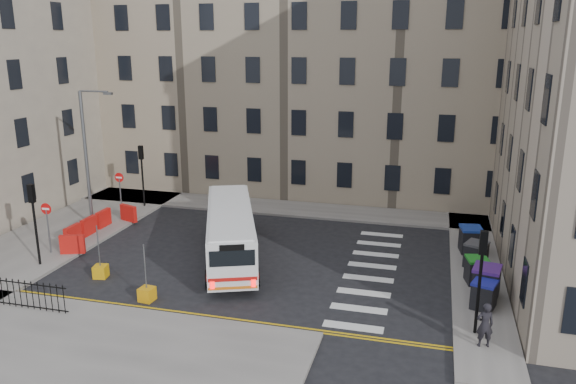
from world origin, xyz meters
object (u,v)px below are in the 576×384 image
at_px(bus, 230,231).
at_px(bollard_chevron, 147,294).
at_px(wheelie_bin_b, 486,282).
at_px(wheelie_bin_a, 484,294).
at_px(bollard_yellow, 101,271).
at_px(streetlamp, 86,157).
at_px(wheelie_bin_c, 477,270).
at_px(pedestrian, 485,325).
at_px(wheelie_bin_d, 476,254).
at_px(wheelie_bin_e, 470,239).

xyz_separation_m(bus, bollard_chevron, (-1.83, -5.45, -1.23)).
bearing_deg(wheelie_bin_b, wheelie_bin_a, -86.33).
bearing_deg(bollard_yellow, streetlamp, 126.30).
bearing_deg(wheelie_bin_c, pedestrian, -101.84).
xyz_separation_m(streetlamp, wheelie_bin_d, (21.96, -0.64, -3.57)).
distance_m(wheelie_bin_a, wheelie_bin_d, 4.58).
distance_m(pedestrian, bollard_yellow, 17.32).
xyz_separation_m(streetlamp, bollard_yellow, (4.66, -6.34, -4.04)).
distance_m(wheelie_bin_b, bollard_chevron, 14.68).
bearing_deg(wheelie_bin_b, bollard_yellow, -161.58).
relative_size(bus, bollard_chevron, 16.41).
height_order(wheelie_bin_e, bollard_chevron, wheelie_bin_e).
bearing_deg(bus, wheelie_bin_a, -34.05).
height_order(bus, pedestrian, bus).
xyz_separation_m(wheelie_bin_a, wheelie_bin_b, (0.14, 1.02, 0.12)).
relative_size(bus, wheelie_bin_a, 7.56).
xyz_separation_m(wheelie_bin_c, pedestrian, (-0.05, -5.75, 0.25)).
distance_m(streetlamp, bollard_yellow, 8.84).
xyz_separation_m(wheelie_bin_b, wheelie_bin_c, (-0.29, 1.51, -0.11)).
bearing_deg(pedestrian, bollard_yellow, -20.84).
height_order(wheelie_bin_e, bollard_yellow, wheelie_bin_e).
height_order(wheelie_bin_a, wheelie_bin_b, wheelie_bin_b).
bearing_deg(bollard_yellow, bus, 36.24).
bearing_deg(streetlamp, wheelie_bin_d, -1.67).
bearing_deg(wheelie_bin_b, pedestrian, -83.15).
height_order(wheelie_bin_a, wheelie_bin_d, wheelie_bin_d).
bearing_deg(streetlamp, wheelie_bin_a, -13.33).
height_order(bollard_yellow, bollard_chevron, same).
xyz_separation_m(wheelie_bin_d, bollard_yellow, (-17.30, -5.70, -0.47)).
height_order(wheelie_bin_c, bollard_yellow, wheelie_bin_c).
xyz_separation_m(streetlamp, wheelie_bin_c, (21.88, -2.69, -3.58)).
xyz_separation_m(bus, wheelie_bin_c, (12.05, -0.14, -0.78)).
bearing_deg(bus, wheelie_bin_e, -3.91).
bearing_deg(wheelie_bin_e, wheelie_bin_a, -95.93).
bearing_deg(pedestrian, bus, -40.02).
height_order(bus, wheelie_bin_b, bus).
distance_m(wheelie_bin_a, bollard_chevron, 14.31).
distance_m(wheelie_bin_a, wheelie_bin_b, 1.04).
bearing_deg(wheelie_bin_a, bollard_yellow, -157.89).
relative_size(pedestrian, bollard_chevron, 2.85).
relative_size(wheelie_bin_b, wheelie_bin_d, 1.06).
bearing_deg(wheelie_bin_a, wheelie_bin_b, 100.63).
xyz_separation_m(wheelie_bin_b, bollard_yellow, (-17.52, -2.14, -0.56)).
distance_m(bus, pedestrian, 13.38).
height_order(wheelie_bin_d, pedestrian, pedestrian).
relative_size(streetlamp, bollard_chevron, 13.57).
height_order(wheelie_bin_b, wheelie_bin_c, wheelie_bin_b).
bearing_deg(wheelie_bin_a, wheelie_bin_c, 111.90).
xyz_separation_m(wheelie_bin_a, wheelie_bin_e, (-0.26, 6.50, 0.09)).
distance_m(wheelie_bin_d, pedestrian, 7.81).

